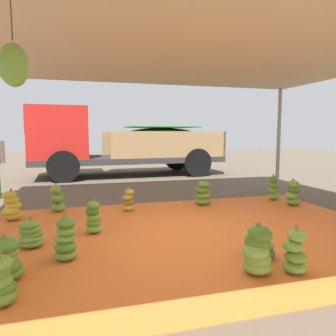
{
  "coord_description": "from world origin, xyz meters",
  "views": [
    {
      "loc": [
        -1.58,
        -4.47,
        1.53
      ],
      "look_at": [
        0.36,
        2.49,
        0.74
      ],
      "focal_mm": 34.12,
      "sensor_mm": 36.0,
      "label": 1
    }
  ],
  "objects": [
    {
      "name": "banana_bunch_9",
      "position": [
        -2.74,
        1.53,
        0.25
      ],
      "size": [
        0.44,
        0.43,
        0.56
      ],
      "color": "gold",
      "rests_on": "tarp_orange"
    },
    {
      "name": "banana_bunch_12",
      "position": [
        -1.77,
        -0.54,
        0.24
      ],
      "size": [
        0.36,
        0.4,
        0.56
      ],
      "color": "#6B9E38",
      "rests_on": "tarp_orange"
    },
    {
      "name": "banana_bunch_13",
      "position": [
        -0.67,
        1.67,
        0.21
      ],
      "size": [
        0.3,
        0.31,
        0.5
      ],
      "color": "gold",
      "rests_on": "tarp_orange"
    },
    {
      "name": "ground_plane",
      "position": [
        0.0,
        3.0,
        0.0
      ],
      "size": [
        40.0,
        40.0,
        0.0
      ],
      "primitive_type": "plane",
      "color": "brown"
    },
    {
      "name": "banana_bunch_11",
      "position": [
        0.53,
        -1.12,
        0.19
      ],
      "size": [
        0.44,
        0.43,
        0.44
      ],
      "color": "#477523",
      "rests_on": "tarp_orange"
    },
    {
      "name": "banana_bunch_15",
      "position": [
        0.94,
        1.78,
        0.25
      ],
      "size": [
        0.44,
        0.43,
        0.56
      ],
      "color": "#60932D",
      "rests_on": "tarp_orange"
    },
    {
      "name": "banana_bunch_8",
      "position": [
        0.66,
        -1.61,
        0.23
      ],
      "size": [
        0.34,
        0.35,
        0.53
      ],
      "color": "#6B9E38",
      "rests_on": "tarp_orange"
    },
    {
      "name": "banana_bunch_0",
      "position": [
        -2.35,
        -0.97,
        0.23
      ],
      "size": [
        0.47,
        0.48,
        0.5
      ],
      "color": "#60932D",
      "rests_on": "tarp_orange"
    },
    {
      "name": "banana_bunch_6",
      "position": [
        2.75,
        1.21,
        0.26
      ],
      "size": [
        0.39,
        0.36,
        0.57
      ],
      "color": "#60932D",
      "rests_on": "tarp_orange"
    },
    {
      "name": "banana_bunch_1",
      "position": [
        -2.02,
        1.96,
        0.25
      ],
      "size": [
        0.33,
        0.31,
        0.56
      ],
      "color": "#6B9E38",
      "rests_on": "tarp_orange"
    },
    {
      "name": "banana_bunch_5",
      "position": [
        0.24,
        -1.54,
        0.26
      ],
      "size": [
        0.42,
        0.42,
        0.57
      ],
      "color": "#75A83D",
      "rests_on": "tarp_orange"
    },
    {
      "name": "tent_canopy",
      "position": [
        -0.01,
        -0.1,
        2.73
      ],
      "size": [
        8.0,
        7.0,
        2.82
      ],
      "color": "#9EA0A5",
      "rests_on": "ground"
    },
    {
      "name": "tarp_orange",
      "position": [
        0.0,
        0.0,
        0.01
      ],
      "size": [
        6.48,
        4.54,
        0.01
      ],
      "primitive_type": "cube",
      "color": "orange",
      "rests_on": "ground"
    },
    {
      "name": "banana_bunch_4",
      "position": [
        -2.24,
        0.01,
        0.18
      ],
      "size": [
        0.45,
        0.45,
        0.42
      ],
      "color": "#6B9E38",
      "rests_on": "tarp_orange"
    },
    {
      "name": "banana_bunch_14",
      "position": [
        -1.4,
        0.4,
        0.24
      ],
      "size": [
        0.33,
        0.33,
        0.55
      ],
      "color": "#75A83D",
      "rests_on": "tarp_orange"
    },
    {
      "name": "cargo_truck_main",
      "position": [
        -0.14,
        7.08,
        1.2
      ],
      "size": [
        6.74,
        2.65,
        2.4
      ],
      "color": "#2D2D2D",
      "rests_on": "ground"
    },
    {
      "name": "banana_bunch_2",
      "position": [
        -2.28,
        -1.47,
        0.21
      ],
      "size": [
        0.33,
        0.35,
        0.48
      ],
      "color": "#60932D",
      "rests_on": "tarp_orange"
    },
    {
      "name": "banana_bunch_10",
      "position": [
        2.67,
        1.8,
        0.27
      ],
      "size": [
        0.32,
        0.34,
        0.6
      ],
      "color": "#75A83D",
      "rests_on": "tarp_orange"
    }
  ]
}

